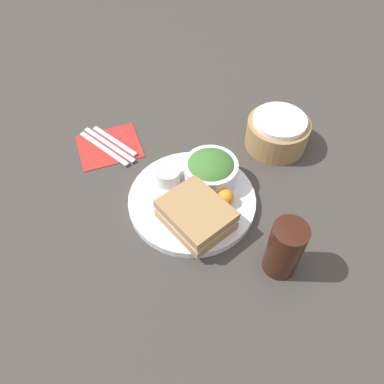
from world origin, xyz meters
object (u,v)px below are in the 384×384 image
(salad_bowl, at_px, (211,170))
(knife, at_px, (109,145))
(spoon, at_px, (114,141))
(sandwich, at_px, (196,215))
(fork, at_px, (104,148))
(drink_glass, at_px, (285,249))
(plate, at_px, (192,200))
(dressing_cup, at_px, (168,175))
(bread_basket, at_px, (277,132))

(salad_bowl, distance_m, knife, 0.29)
(knife, xyz_separation_m, spoon, (-0.01, 0.02, 0.00))
(sandwich, xyz_separation_m, fork, (-0.30, -0.14, -0.04))
(fork, bearing_deg, spoon, -90.00)
(sandwich, bearing_deg, drink_glass, 41.11)
(plate, relative_size, salad_bowl, 2.33)
(dressing_cup, height_order, bread_basket, bread_basket)
(bread_basket, height_order, spoon, bread_basket)
(knife, bearing_deg, spoon, -90.00)
(drink_glass, distance_m, fork, 0.51)
(dressing_cup, bearing_deg, fork, -144.22)
(sandwich, height_order, fork, sandwich)
(dressing_cup, bearing_deg, plate, 27.06)
(drink_glass, bearing_deg, salad_bowl, -168.09)
(salad_bowl, distance_m, bread_basket, 0.22)
(sandwich, bearing_deg, fork, -154.85)
(fork, bearing_deg, salad_bowl, -162.43)
(salad_bowl, bearing_deg, bread_basket, 108.41)
(sandwich, xyz_separation_m, bread_basket, (-0.17, 0.28, -0.00))
(dressing_cup, xyz_separation_m, knife, (-0.17, -0.10, -0.03))
(spoon, bearing_deg, knife, 90.00)
(plate, height_order, drink_glass, drink_glass)
(spoon, bearing_deg, fork, 90.00)
(drink_glass, height_order, knife, drink_glass)
(plate, bearing_deg, sandwich, -12.57)
(knife, height_order, spoon, same)
(plate, distance_m, sandwich, 0.07)
(drink_glass, relative_size, spoon, 0.84)
(dressing_cup, bearing_deg, spoon, -154.35)
(drink_glass, height_order, spoon, drink_glass)
(drink_glass, bearing_deg, dressing_cup, -152.26)
(spoon, bearing_deg, salad_bowl, -169.52)
(dressing_cup, distance_m, spoon, 0.21)
(spoon, bearing_deg, drink_glass, 177.16)
(salad_bowl, height_order, bread_basket, salad_bowl)
(sandwich, relative_size, bread_basket, 1.10)
(sandwich, distance_m, fork, 0.33)
(bread_basket, bearing_deg, plate, -68.16)
(fork, bearing_deg, knife, -90.00)
(plate, distance_m, spoon, 0.28)
(drink_glass, xyz_separation_m, spoon, (-0.45, -0.23, -0.06))
(bread_basket, distance_m, fork, 0.44)
(bread_basket, bearing_deg, spoon, -110.53)
(salad_bowl, relative_size, dressing_cup, 2.07)
(plate, relative_size, knife, 1.57)
(knife, bearing_deg, plate, 180.00)
(drink_glass, bearing_deg, bread_basket, 153.62)
(plate, height_order, fork, plate)
(drink_glass, xyz_separation_m, fork, (-0.44, -0.26, -0.06))
(drink_glass, distance_m, knife, 0.51)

